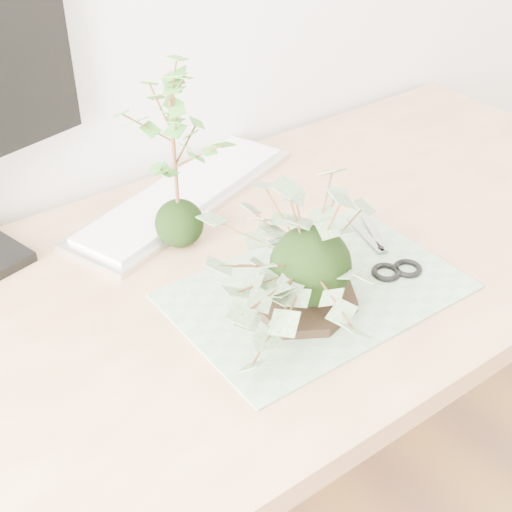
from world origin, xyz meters
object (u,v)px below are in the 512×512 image
desk (254,311)px  maple_kokedama (171,112)px  keyboard (184,195)px  ivy_kokedama (312,234)px

desk → maple_kokedama: 0.35m
maple_kokedama → desk: bearing=-65.9°
maple_kokedama → keyboard: 0.26m
desk → ivy_kokedama: size_ratio=4.23×
keyboard → maple_kokedama: bearing=-143.9°
desk → keyboard: keyboard is taller
ivy_kokedama → maple_kokedama: bearing=103.2°
maple_kokedama → keyboard: size_ratio=0.65×
ivy_kokedama → maple_kokedama: size_ratio=1.15×
desk → maple_kokedama: size_ratio=4.88×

